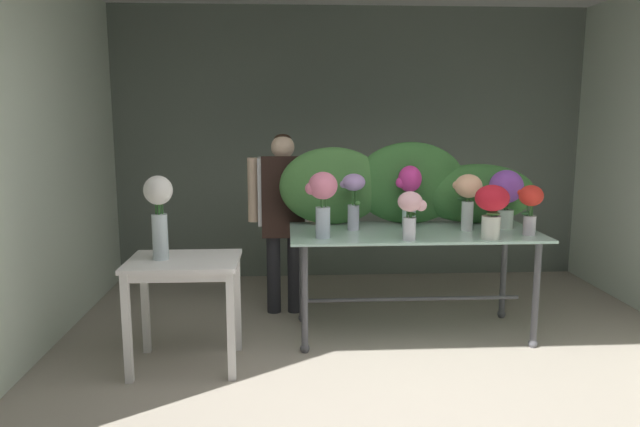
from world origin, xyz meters
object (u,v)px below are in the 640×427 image
(vase_rosy_dahlias, at_px, (322,196))
(vase_magenta_stock, at_px, (409,191))
(florist, at_px, (283,205))
(side_table_white, at_px, (184,274))
(vase_blush_hydrangea, at_px, (411,210))
(vase_crimson_roses, at_px, (492,206))
(vase_violet_freesia, at_px, (506,192))
(vase_lilac_snapdragons, at_px, (354,195))
(vase_white_roses_tall, at_px, (159,210))
(vase_scarlet_ranunculus, at_px, (531,204))
(display_table_glass, at_px, (413,247))
(vase_peach_peonies, at_px, (468,194))

(vase_rosy_dahlias, distance_m, vase_magenta_stock, 0.78)
(florist, xyz_separation_m, vase_magenta_stock, (0.99, -0.46, 0.17))
(side_table_white, distance_m, vase_blush_hydrangea, 1.65)
(vase_crimson_roses, relative_size, vase_violet_freesia, 0.85)
(vase_rosy_dahlias, relative_size, vase_magenta_stock, 0.98)
(vase_lilac_snapdragons, height_order, vase_white_roses_tall, vase_white_roses_tall)
(florist, bearing_deg, vase_crimson_roses, -31.12)
(vase_lilac_snapdragons, relative_size, vase_scarlet_ranunculus, 1.18)
(vase_white_roses_tall, bearing_deg, vase_blush_hydrangea, 5.62)
(side_table_white, relative_size, vase_scarlet_ranunculus, 2.03)
(vase_crimson_roses, xyz_separation_m, vase_scarlet_ranunculus, (0.34, 0.12, -0.00))
(vase_lilac_snapdragons, height_order, vase_crimson_roses, vase_lilac_snapdragons)
(side_table_white, height_order, vase_white_roses_tall, vase_white_roses_tall)
(vase_crimson_roses, bearing_deg, vase_lilac_snapdragons, 157.82)
(display_table_glass, relative_size, vase_magenta_stock, 3.86)
(vase_peach_peonies, height_order, vase_crimson_roses, vase_peach_peonies)
(vase_magenta_stock, height_order, vase_blush_hydrangea, vase_magenta_stock)
(vase_lilac_snapdragons, height_order, vase_scarlet_ranunculus, vase_lilac_snapdragons)
(vase_rosy_dahlias, bearing_deg, side_table_white, -163.62)
(vase_crimson_roses, bearing_deg, display_table_glass, 146.31)
(vase_peach_peonies, distance_m, vase_rosy_dahlias, 1.16)
(vase_blush_hydrangea, bearing_deg, vase_magenta_stock, 79.99)
(side_table_white, height_order, vase_rosy_dahlias, vase_rosy_dahlias)
(vase_rosy_dahlias, xyz_separation_m, vase_magenta_stock, (0.71, 0.34, -0.01))
(side_table_white, relative_size, vase_blush_hydrangea, 2.16)
(side_table_white, relative_size, vase_crimson_roses, 1.93)
(florist, distance_m, vase_blush_hydrangea, 1.30)
(display_table_glass, bearing_deg, vase_white_roses_tall, -164.42)
(vase_peach_peonies, distance_m, vase_violet_freesia, 0.34)
(vase_rosy_dahlias, xyz_separation_m, vase_lilac_snapdragons, (0.26, 0.29, -0.03))
(vase_lilac_snapdragons, xyz_separation_m, vase_violet_freesia, (1.21, 0.02, 0.01))
(vase_crimson_roses, distance_m, vase_scarlet_ranunculus, 0.36)
(display_table_glass, distance_m, florist, 1.20)
(side_table_white, distance_m, vase_peach_peonies, 2.21)
(vase_peach_peonies, xyz_separation_m, vase_crimson_roses, (0.08, -0.32, -0.05))
(vase_scarlet_ranunculus, bearing_deg, vase_lilac_snapdragons, 168.30)
(vase_violet_freesia, bearing_deg, florist, 164.09)
(vase_crimson_roses, bearing_deg, vase_white_roses_tall, -175.54)
(vase_peach_peonies, distance_m, vase_magenta_stock, 0.45)
(vase_scarlet_ranunculus, height_order, vase_violet_freesia, vase_violet_freesia)
(florist, bearing_deg, vase_magenta_stock, -25.05)
(display_table_glass, height_order, vase_violet_freesia, vase_violet_freesia)
(vase_crimson_roses, distance_m, vase_violet_freesia, 0.48)
(vase_peach_peonies, relative_size, vase_white_roses_tall, 0.77)
(florist, bearing_deg, side_table_white, -121.69)
(vase_magenta_stock, xyz_separation_m, vase_white_roses_tall, (-1.82, -0.63, -0.03))
(vase_lilac_snapdragons, xyz_separation_m, vase_white_roses_tall, (-1.37, -0.57, -0.02))
(vase_lilac_snapdragons, bearing_deg, vase_scarlet_ranunculus, -11.70)
(vase_crimson_roses, height_order, vase_violet_freesia, vase_violet_freesia)
(vase_white_roses_tall, bearing_deg, vase_violet_freesia, 12.87)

